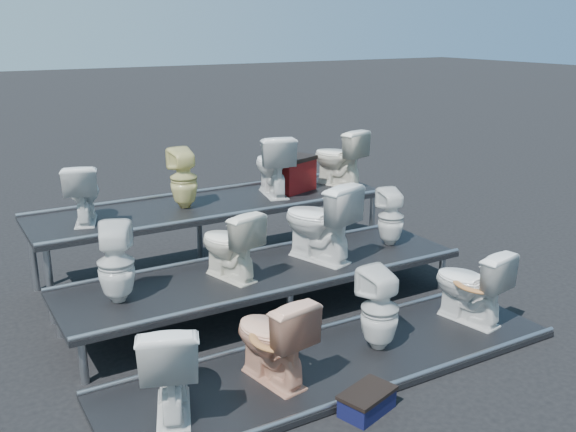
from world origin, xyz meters
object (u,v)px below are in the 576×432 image
toilet_5 (229,244)px  step_stool (367,403)px  toilet_1 (272,338)px  toilet_4 (116,263)px  toilet_6 (319,221)px  red_crate (290,175)px  toilet_9 (184,178)px  toilet_8 (83,193)px  toilet_11 (338,157)px  toilet_10 (273,165)px  toilet_3 (470,285)px  toilet_2 (380,309)px  toilet_0 (170,364)px  toilet_7 (391,217)px

toilet_5 → step_stool: 2.14m
toilet_1 → toilet_4: toilet_4 is taller
toilet_6 → red_crate: (0.46, 1.38, 0.16)m
toilet_6 → toilet_9: (-0.99, 1.30, 0.31)m
toilet_8 → toilet_11: bearing=-162.3°
toilet_10 → red_crate: bearing=-151.0°
toilet_3 → red_crate: red_crate is taller
toilet_2 → red_crate: bearing=-105.5°
toilet_0 → toilet_11: toilet_11 is taller
toilet_4 → toilet_8: size_ratio=1.15×
toilet_4 → toilet_11: bearing=-137.4°
toilet_1 → toilet_6: size_ratio=0.89×
toilet_5 → toilet_8: toilet_8 is taller
toilet_0 → toilet_9: bearing=-93.5°
toilet_1 → toilet_3: toilet_1 is taller
toilet_0 → toilet_11: size_ratio=1.06×
toilet_3 → toilet_8: bearing=-51.7°
toilet_8 → toilet_4: bearing=105.7°
toilet_1 → toilet_6: 1.88m
toilet_11 → toilet_9: bearing=-16.6°
red_crate → step_stool: size_ratio=1.26×
toilet_3 → toilet_6: bearing=-65.6°
toilet_6 → toilet_8: toilet_8 is taller
toilet_2 → red_crate: size_ratio=1.40×
toilet_3 → toilet_4: bearing=-34.0°
toilet_1 → toilet_8: toilet_8 is taller
toilet_8 → red_crate: size_ratio=1.18×
toilet_10 → toilet_11: toilet_10 is taller
toilet_3 → step_stool: (-1.76, -0.69, -0.36)m
toilet_8 → toilet_10: (2.28, 0.00, 0.06)m
toilet_2 → toilet_10: (0.35, 2.60, 0.80)m
toilet_3 → toilet_5: size_ratio=1.08×
toilet_2 → toilet_8: 3.32m
toilet_1 → toilet_9: 2.72m
toilet_9 → toilet_10: toilet_10 is taller
toilet_8 → toilet_5: bearing=147.2°
toilet_2 → step_stool: size_ratio=1.77×
toilet_3 → toilet_10: toilet_10 is taller
toilet_9 → red_crate: size_ratio=1.27×
toilet_9 → red_crate: bearing=-177.9°
toilet_0 → toilet_6: toilet_6 is taller
toilet_1 → toilet_2: bearing=170.0°
toilet_7 → toilet_6: bearing=11.4°
toilet_0 → step_stool: (1.32, -0.69, -0.37)m
toilet_1 → toilet_7: bearing=-160.0°
toilet_0 → toilet_2: toilet_0 is taller
toilet_0 → toilet_6: 2.55m
toilet_5 → toilet_3: bearing=131.5°
toilet_0 → toilet_5: (1.11, 1.30, 0.36)m
toilet_3 → red_crate: (-0.47, 2.68, 0.61)m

